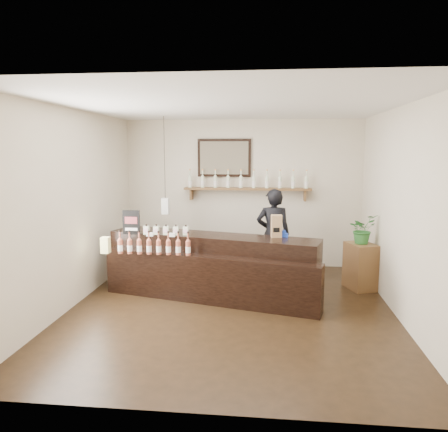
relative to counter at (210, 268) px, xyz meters
The scene contains 10 objects.
ground 0.81m from the counter, 57.93° to the right, with size 5.00×5.00×0.00m, color black.
room_shell 1.44m from the counter, 57.93° to the right, with size 5.00×5.00×5.00m.
back_wall_decor 2.24m from the counter, 83.56° to the left, with size 2.66×0.96×1.69m.
counter is the anchor object (origin of this frame).
promo_sign 1.41m from the counter, behind, with size 0.27×0.03×0.38m.
paper_bag 1.19m from the counter, ahead, with size 0.17×0.14×0.34m.
tape_dispenser 1.23m from the counter, ahead, with size 0.14×0.07×0.11m.
side_cabinet 2.43m from the counter, 13.81° to the left, with size 0.52×0.61×0.74m.
potted_plant 2.49m from the counter, 13.81° to the left, with size 0.42×0.37×0.47m, color #2B6D2C.
shopkeeper 1.44m from the counter, 45.51° to the left, with size 0.65×0.43×1.78m, color black.
Camera 1 is at (0.54, -5.87, 2.20)m, focal length 35.00 mm.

